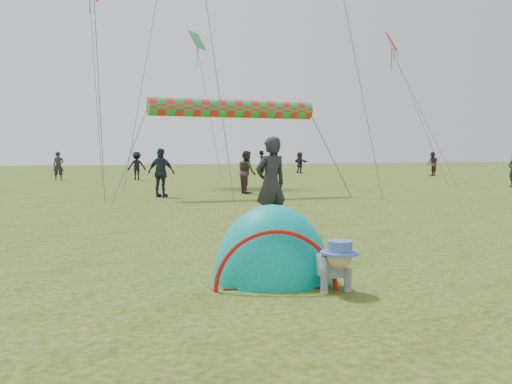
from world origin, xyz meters
name	(u,v)px	position (x,y,z in m)	size (l,w,h in m)	color
ground	(362,301)	(0.00, 0.00, 0.00)	(140.00, 140.00, 0.00)	#183907
crawling_toddler	(331,263)	(-0.06, 0.61, 0.32)	(0.58, 0.82, 0.63)	black
popup_tent	(272,281)	(-0.54, 1.28, 0.00)	(1.51, 1.24, 1.95)	#007F7A
standing_adult	(271,184)	(1.21, 5.60, 0.98)	(0.71, 0.47, 1.95)	#242428
crowd_person_0	(58,166)	(-2.24, 29.92, 0.84)	(0.61, 0.40, 1.67)	#25252D
crowd_person_1	(433,164)	(21.96, 26.94, 0.83)	(0.81, 0.63, 1.67)	#46332B
crowd_person_2	(276,163)	(13.24, 33.93, 0.83)	(0.98, 0.41, 1.67)	black
crowd_person_3	(137,166)	(2.07, 28.47, 0.83)	(1.07, 0.62, 1.66)	black
crowd_person_5	(300,163)	(15.68, 34.94, 0.83)	(1.54, 0.49, 1.66)	#283147
crowd_person_6	(262,164)	(10.39, 29.47, 0.87)	(0.64, 0.42, 1.74)	black
crowd_person_7	(247,172)	(4.36, 15.77, 0.85)	(0.83, 0.64, 1.70)	#40302D
crowd_person_8	(161,173)	(0.84, 15.15, 0.89)	(1.04, 0.43, 1.78)	#232D3E
rainbow_tube_kite	(233,109)	(3.28, 14.28, 3.19)	(0.64, 0.64, 6.10)	red
diamond_kite_1	(394,49)	(13.37, 19.16, 6.74)	(0.78, 0.78, 0.00)	#D99A09
diamond_kite_3	(197,41)	(6.13, 29.73, 8.59)	(1.30, 1.30, 0.00)	#31B369
diamond_kite_7	(392,42)	(15.38, 22.31, 7.81)	(1.27, 1.27, 0.00)	red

